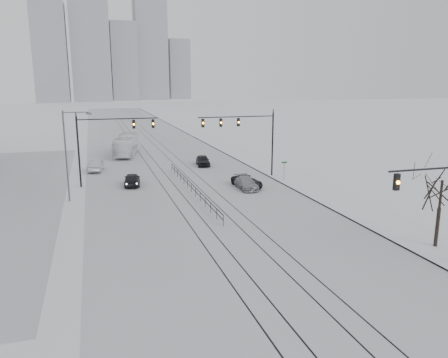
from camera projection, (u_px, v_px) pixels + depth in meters
ground at (341, 353)px, 19.23m from camera, size 500.00×500.00×0.00m
road at (153, 151)px, 75.29m from camera, size 22.00×260.00×0.02m
sidewalk_east at (228, 147)px, 79.08m from camera, size 5.00×260.00×0.16m
curb at (215, 148)px, 78.39m from camera, size 0.10×260.00×0.12m
tram_rails at (175, 174)px, 56.60m from camera, size 5.30×180.00×0.01m
skyline at (112, 51)px, 269.65m from camera, size 96.00×48.00×72.00m
traffic_mast_near at (447, 200)px, 26.88m from camera, size 6.10×0.37×7.00m
traffic_mast_ne at (247, 132)px, 52.97m from camera, size 9.60×0.37×8.00m
traffic_mast_nw at (105, 137)px, 49.24m from camera, size 9.10×0.37×8.00m
street_light_west at (69, 149)px, 42.68m from camera, size 2.73×0.25×9.00m
bare_tree at (442, 187)px, 30.38m from camera, size 4.40×4.40×6.10m
median_fence at (191, 187)px, 47.14m from camera, size 0.06×24.00×1.00m
street_sign at (284, 168)px, 52.11m from camera, size 0.70×0.06×2.40m
sedan_sb_inner at (132, 179)px, 50.05m from camera, size 2.23×4.50×1.48m
sedan_sb_outer at (96, 166)px, 58.21m from camera, size 2.27×4.80×1.52m
sedan_nb_front at (247, 182)px, 49.41m from camera, size 2.77×4.89×1.29m
sedan_nb_right at (246, 183)px, 48.54m from camera, size 1.96×4.58×1.32m
sedan_nb_far at (203, 161)px, 62.10m from camera, size 2.28×4.50×1.47m
box_truck at (127, 145)px, 70.99m from camera, size 5.12×12.05×3.27m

